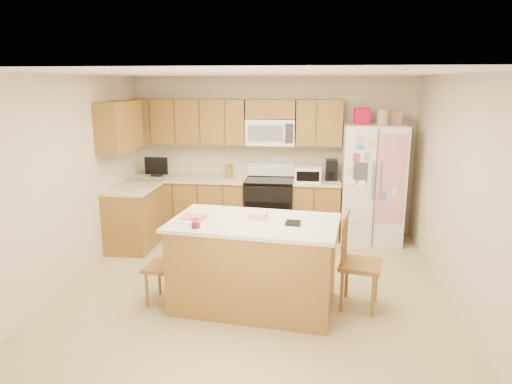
# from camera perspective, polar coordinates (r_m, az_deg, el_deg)

# --- Properties ---
(ground) EXTENTS (4.50, 4.50, 0.00)m
(ground) POSITION_cam_1_polar(r_m,az_deg,el_deg) (5.64, -0.17, -11.66)
(ground) COLOR tan
(ground) RESTS_ON ground
(room_shell) EXTENTS (4.60, 4.60, 2.52)m
(room_shell) POSITION_cam_1_polar(r_m,az_deg,el_deg) (5.20, -0.18, 2.86)
(room_shell) COLOR beige
(room_shell) RESTS_ON ground
(cabinetry) EXTENTS (3.36, 1.56, 2.15)m
(cabinetry) POSITION_cam_1_polar(r_m,az_deg,el_deg) (7.20, -6.20, 1.52)
(cabinetry) COLOR olive
(cabinetry) RESTS_ON ground
(stove) EXTENTS (0.76, 0.65, 1.13)m
(stove) POSITION_cam_1_polar(r_m,az_deg,el_deg) (7.29, 1.69, -1.82)
(stove) COLOR black
(stove) RESTS_ON ground
(refrigerator) EXTENTS (0.90, 0.79, 2.04)m
(refrigerator) POSITION_cam_1_polar(r_m,az_deg,el_deg) (7.16, 14.28, 1.16)
(refrigerator) COLOR white
(refrigerator) RESTS_ON ground
(island) EXTENTS (1.87, 1.22, 1.06)m
(island) POSITION_cam_1_polar(r_m,az_deg,el_deg) (5.02, -0.24, -8.89)
(island) COLOR olive
(island) RESTS_ON ground
(windsor_chair_left) EXTENTS (0.42, 0.43, 0.91)m
(windsor_chair_left) POSITION_cam_1_polar(r_m,az_deg,el_deg) (5.19, -11.20, -9.06)
(windsor_chair_left) COLOR olive
(windsor_chair_left) RESTS_ON ground
(windsor_chair_back) EXTENTS (0.46, 0.45, 0.89)m
(windsor_chair_back) POSITION_cam_1_polar(r_m,az_deg,el_deg) (5.64, 0.40, -7.06)
(windsor_chair_back) COLOR olive
(windsor_chair_back) RESTS_ON ground
(windsor_chair_right) EXTENTS (0.52, 0.54, 1.06)m
(windsor_chair_right) POSITION_cam_1_polar(r_m,az_deg,el_deg) (5.10, 12.63, -8.71)
(windsor_chair_right) COLOR olive
(windsor_chair_right) RESTS_ON ground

